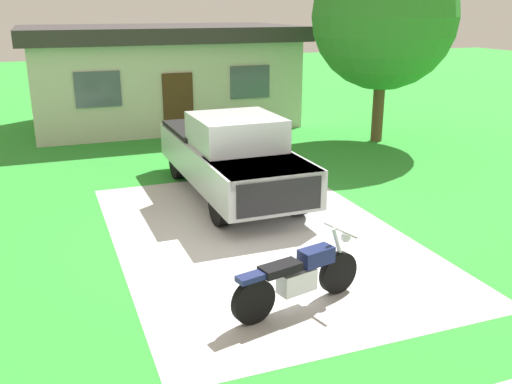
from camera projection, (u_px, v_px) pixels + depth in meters
ground_plane at (259, 236)px, 10.77m from camera, size 80.00×80.00×0.00m
driveway_pad at (259, 236)px, 10.77m from camera, size 5.28×7.92×0.01m
motorcycle at (299, 277)px, 8.12m from camera, size 2.18×0.87×1.09m
pickup_truck at (230, 153)px, 12.98m from camera, size 2.06×5.65×1.90m
shade_tree at (384, 17)px, 17.24m from camera, size 4.43×4.43×6.08m
neighbor_house at (161, 74)px, 20.67m from camera, size 9.60×5.60×3.50m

